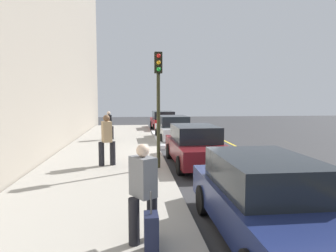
{
  "coord_description": "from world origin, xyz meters",
  "views": [
    {
      "loc": [
        12.9,
        -2.15,
        2.57
      ],
      "look_at": [
        1.38,
        -0.87,
        1.48
      ],
      "focal_mm": 31.9,
      "sensor_mm": 36.0,
      "label": 1
    }
  ],
  "objects_px": {
    "parked_car_silver": "(174,129)",
    "pedestrian_grey_coat": "(143,190)",
    "parked_car_navy": "(267,200)",
    "traffic_light_pole": "(158,90)",
    "pedestrian_tan_coat": "(107,139)",
    "rolling_suitcase": "(151,233)",
    "parked_car_maroon": "(196,145)",
    "parked_car_red": "(163,121)",
    "pedestrian_black_coat": "(109,124)"
  },
  "relations": [
    {
      "from": "parked_car_red",
      "to": "traffic_light_pole",
      "type": "relative_size",
      "value": 1.1
    },
    {
      "from": "traffic_light_pole",
      "to": "pedestrian_grey_coat",
      "type": "bearing_deg",
      "value": -7.26
    },
    {
      "from": "parked_car_silver",
      "to": "pedestrian_tan_coat",
      "type": "bearing_deg",
      "value": -26.12
    },
    {
      "from": "parked_car_maroon",
      "to": "traffic_light_pole",
      "type": "distance_m",
      "value": 2.75
    },
    {
      "from": "pedestrian_tan_coat",
      "to": "rolling_suitcase",
      "type": "relative_size",
      "value": 1.86
    },
    {
      "from": "pedestrian_black_coat",
      "to": "pedestrian_grey_coat",
      "type": "height_order",
      "value": "pedestrian_grey_coat"
    },
    {
      "from": "pedestrian_black_coat",
      "to": "parked_car_navy",
      "type": "bearing_deg",
      "value": 16.89
    },
    {
      "from": "pedestrian_grey_coat",
      "to": "pedestrian_tan_coat",
      "type": "relative_size",
      "value": 0.91
    },
    {
      "from": "pedestrian_tan_coat",
      "to": "rolling_suitcase",
      "type": "bearing_deg",
      "value": 11.27
    },
    {
      "from": "pedestrian_black_coat",
      "to": "traffic_light_pole",
      "type": "height_order",
      "value": "traffic_light_pole"
    },
    {
      "from": "parked_car_navy",
      "to": "parked_car_maroon",
      "type": "bearing_deg",
      "value": -179.8
    },
    {
      "from": "parked_car_maroon",
      "to": "parked_car_red",
      "type": "bearing_deg",
      "value": -179.79
    },
    {
      "from": "parked_car_red",
      "to": "pedestrian_grey_coat",
      "type": "height_order",
      "value": "pedestrian_grey_coat"
    },
    {
      "from": "parked_car_maroon",
      "to": "pedestrian_grey_coat",
      "type": "height_order",
      "value": "pedestrian_grey_coat"
    },
    {
      "from": "parked_car_red",
      "to": "pedestrian_grey_coat",
      "type": "xyz_separation_m",
      "value": [
        18.92,
        -2.13,
        0.28
      ]
    },
    {
      "from": "parked_car_navy",
      "to": "pedestrian_grey_coat",
      "type": "distance_m",
      "value": 2.22
    },
    {
      "from": "parked_car_maroon",
      "to": "rolling_suitcase",
      "type": "distance_m",
      "value": 6.97
    },
    {
      "from": "parked_car_silver",
      "to": "traffic_light_pole",
      "type": "height_order",
      "value": "traffic_light_pole"
    },
    {
      "from": "parked_car_maroon",
      "to": "traffic_light_pole",
      "type": "xyz_separation_m",
      "value": [
        0.95,
        -1.5,
        2.09
      ]
    },
    {
      "from": "parked_car_silver",
      "to": "parked_car_navy",
      "type": "height_order",
      "value": "same"
    },
    {
      "from": "traffic_light_pole",
      "to": "parked_car_silver",
      "type": "bearing_deg",
      "value": 168.57
    },
    {
      "from": "parked_car_red",
      "to": "traffic_light_pole",
      "type": "bearing_deg",
      "value": -6.11
    },
    {
      "from": "parked_car_silver",
      "to": "parked_car_navy",
      "type": "relative_size",
      "value": 0.93
    },
    {
      "from": "parked_car_maroon",
      "to": "parked_car_navy",
      "type": "height_order",
      "value": "same"
    },
    {
      "from": "parked_car_navy",
      "to": "traffic_light_pole",
      "type": "bearing_deg",
      "value": -163.75
    },
    {
      "from": "parked_car_silver",
      "to": "rolling_suitcase",
      "type": "relative_size",
      "value": 4.31
    },
    {
      "from": "pedestrian_tan_coat",
      "to": "parked_car_navy",
      "type": "bearing_deg",
      "value": 29.88
    },
    {
      "from": "parked_car_red",
      "to": "pedestrian_tan_coat",
      "type": "height_order",
      "value": "pedestrian_tan_coat"
    },
    {
      "from": "pedestrian_grey_coat",
      "to": "rolling_suitcase",
      "type": "bearing_deg",
      "value": 16.31
    },
    {
      "from": "parked_car_navy",
      "to": "pedestrian_black_coat",
      "type": "distance_m",
      "value": 13.27
    },
    {
      "from": "pedestrian_tan_coat",
      "to": "parked_car_red",
      "type": "bearing_deg",
      "value": 165.93
    },
    {
      "from": "traffic_light_pole",
      "to": "rolling_suitcase",
      "type": "distance_m",
      "value": 6.2
    },
    {
      "from": "pedestrian_black_coat",
      "to": "pedestrian_grey_coat",
      "type": "relative_size",
      "value": 0.99
    },
    {
      "from": "rolling_suitcase",
      "to": "parked_car_red",
      "type": "bearing_deg",
      "value": 174.02
    },
    {
      "from": "pedestrian_tan_coat",
      "to": "parked_car_silver",
      "type": "bearing_deg",
      "value": 153.88
    },
    {
      "from": "parked_car_maroon",
      "to": "rolling_suitcase",
      "type": "relative_size",
      "value": 4.54
    },
    {
      "from": "parked_car_red",
      "to": "pedestrian_tan_coat",
      "type": "bearing_deg",
      "value": -14.07
    },
    {
      "from": "rolling_suitcase",
      "to": "pedestrian_tan_coat",
      "type": "bearing_deg",
      "value": -168.73
    },
    {
      "from": "parked_car_silver",
      "to": "pedestrian_black_coat",
      "type": "xyz_separation_m",
      "value": [
        -0.2,
        -3.8,
        0.27
      ]
    },
    {
      "from": "parked_car_silver",
      "to": "parked_car_navy",
      "type": "bearing_deg",
      "value": 0.26
    },
    {
      "from": "parked_car_navy",
      "to": "parked_car_red",
      "type": "bearing_deg",
      "value": -179.79
    },
    {
      "from": "parked_car_red",
      "to": "pedestrian_black_coat",
      "type": "xyz_separation_m",
      "value": [
        6.15,
        -3.79,
        0.27
      ]
    },
    {
      "from": "parked_car_navy",
      "to": "pedestrian_tan_coat",
      "type": "height_order",
      "value": "pedestrian_tan_coat"
    },
    {
      "from": "parked_car_maroon",
      "to": "pedestrian_black_coat",
      "type": "height_order",
      "value": "pedestrian_black_coat"
    },
    {
      "from": "parked_car_silver",
      "to": "traffic_light_pole",
      "type": "bearing_deg",
      "value": -11.43
    },
    {
      "from": "parked_car_maroon",
      "to": "pedestrian_grey_coat",
      "type": "xyz_separation_m",
      "value": [
        6.26,
        -2.18,
        0.28
      ]
    },
    {
      "from": "parked_car_red",
      "to": "traffic_light_pole",
      "type": "xyz_separation_m",
      "value": [
        13.61,
        -1.46,
        2.09
      ]
    },
    {
      "from": "parked_car_red",
      "to": "pedestrian_black_coat",
      "type": "distance_m",
      "value": 7.23
    },
    {
      "from": "pedestrian_grey_coat",
      "to": "rolling_suitcase",
      "type": "distance_m",
      "value": 0.7
    },
    {
      "from": "parked_car_silver",
      "to": "pedestrian_grey_coat",
      "type": "xyz_separation_m",
      "value": [
        12.57,
        -2.14,
        0.28
      ]
    }
  ]
}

